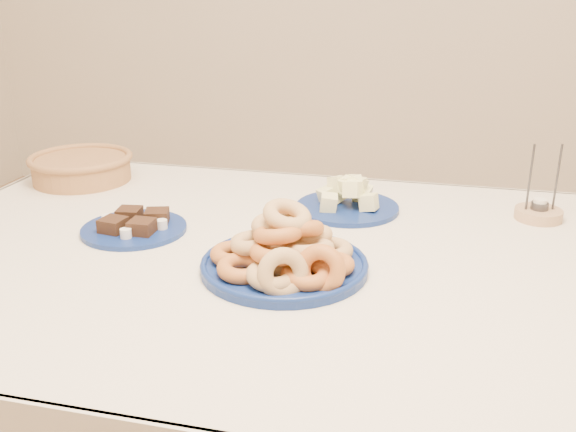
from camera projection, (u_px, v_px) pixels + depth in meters
The scene contains 6 objects.
dining_table at pixel (294, 301), 1.33m from camera, with size 1.71×1.11×0.75m.
donut_platter at pixel (285, 254), 1.20m from camera, with size 0.41×0.41×0.15m.
melon_plate at pixel (347, 200), 1.53m from camera, with size 0.32×0.32×0.08m.
brownie_plate at pixel (135, 226), 1.40m from camera, with size 0.27×0.27×0.04m.
wicker_basket at pixel (81, 167), 1.75m from camera, with size 0.31×0.31×0.07m.
candle_holder at pixel (539, 212), 1.47m from camera, with size 0.13×0.13×0.18m.
Camera 1 is at (0.27, -1.15, 1.27)m, focal length 40.00 mm.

